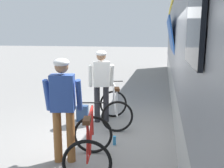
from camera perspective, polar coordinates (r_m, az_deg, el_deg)
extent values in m
plane|color=gray|center=(5.47, 0.68, -11.63)|extent=(80.00, 80.00, 0.00)
cube|color=#2356B2|center=(8.75, 13.52, 8.79)|extent=(0.35, 3.92, 1.68)
cube|color=black|center=(2.44, 18.41, 13.65)|extent=(0.04, 1.10, 0.80)
cylinder|color=#232328|center=(6.13, -3.44, -4.65)|extent=(0.14, 0.14, 0.90)
cylinder|color=#232328|center=(6.14, -1.39, -4.59)|extent=(0.14, 0.14, 0.90)
cube|color=white|center=(5.97, -2.47, 2.32)|extent=(0.44, 0.35, 0.60)
cylinder|color=white|center=(6.01, -4.97, 1.85)|extent=(0.17, 0.27, 0.56)
cylinder|color=white|center=(6.05, -0.04, 1.96)|extent=(0.17, 0.27, 0.56)
sphere|color=#9E7051|center=(5.92, -2.51, 6.43)|extent=(0.22, 0.22, 0.22)
ellipsoid|color=white|center=(5.92, -2.51, 7.01)|extent=(0.33, 0.34, 0.14)
cylinder|color=#935B2D|center=(4.36, -12.34, -11.64)|extent=(0.14, 0.14, 0.90)
cylinder|color=#935B2D|center=(4.32, -9.43, -11.75)|extent=(0.14, 0.14, 0.90)
cube|color=#2D4C9E|center=(4.10, -11.28, -2.00)|extent=(0.42, 0.31, 0.60)
cylinder|color=#2D4C9E|center=(4.21, -14.62, -2.51)|extent=(0.14, 0.27, 0.56)
cylinder|color=#2D4C9E|center=(4.11, -7.58, -2.57)|extent=(0.14, 0.27, 0.56)
sphere|color=#9E7051|center=(4.03, -11.51, 3.96)|extent=(0.22, 0.22, 0.22)
ellipsoid|color=white|center=(4.02, -11.54, 4.82)|extent=(0.30, 0.32, 0.14)
torus|color=black|center=(6.49, 0.31, -4.60)|extent=(0.70, 0.25, 0.71)
torus|color=black|center=(5.52, 1.22, -7.47)|extent=(0.70, 0.25, 0.71)
cylinder|color=white|center=(6.08, 0.59, -3.26)|extent=(0.22, 0.63, 0.63)
cylinder|color=white|center=(5.90, 0.70, -0.70)|extent=(0.27, 0.83, 0.04)
cylinder|color=white|center=(5.67, 0.98, -4.33)|extent=(0.11, 0.27, 0.62)
cylinder|color=white|center=(5.70, 1.03, -7.15)|extent=(0.13, 0.35, 0.08)
cylinder|color=white|center=(5.49, 1.17, -4.55)|extent=(0.06, 0.14, 0.56)
cylinder|color=white|center=(6.39, 0.33, -2.29)|extent=(0.05, 0.09, 0.55)
cylinder|color=black|center=(6.30, 0.35, 0.62)|extent=(0.47, 0.16, 0.02)
cube|color=#4C2D19|center=(5.44, 1.15, -1.18)|extent=(0.16, 0.26, 0.06)
torus|color=black|center=(4.58, -4.40, -11.51)|extent=(0.71, 0.19, 0.71)
torus|color=black|center=(3.67, -5.73, -17.66)|extent=(0.71, 0.19, 0.71)
cylinder|color=red|center=(4.16, -4.85, -10.25)|extent=(0.17, 0.64, 0.63)
cylinder|color=red|center=(3.95, -5.07, -6.80)|extent=(0.21, 0.84, 0.04)
cylinder|color=red|center=(3.77, -5.43, -12.60)|extent=(0.09, 0.28, 0.62)
cylinder|color=red|center=(3.84, -5.44, -16.73)|extent=(0.10, 0.36, 0.08)
cylinder|color=red|center=(3.60, -5.72, -13.36)|extent=(0.05, 0.15, 0.56)
cylinder|color=red|center=(4.46, -4.47, -8.37)|extent=(0.05, 0.09, 0.55)
cylinder|color=black|center=(4.34, -4.57, -4.31)|extent=(0.48, 0.12, 0.02)
cube|color=#4C2D19|center=(3.50, -5.77, -8.32)|extent=(0.14, 0.25, 0.06)
cube|color=navy|center=(6.29, -6.80, -6.68)|extent=(0.30, 0.21, 0.40)
cylinder|color=#338CCC|center=(4.99, 0.56, -12.83)|extent=(0.06, 0.06, 0.18)
cylinder|color=silver|center=(6.46, -7.36, -7.10)|extent=(0.08, 0.08, 0.21)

